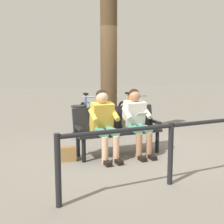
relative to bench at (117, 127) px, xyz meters
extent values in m
plane|color=slate|center=(-0.28, -0.12, -0.51)|extent=(40.00, 40.00, 0.00)
cube|color=black|center=(0.00, 0.08, -0.08)|extent=(1.60, 0.46, 0.05)
cube|color=black|center=(0.00, -0.11, 0.15)|extent=(1.60, 0.15, 0.42)
cube|color=black|center=(-0.76, 0.09, 0.05)|extent=(0.06, 0.40, 0.05)
cube|color=black|center=(0.76, 0.07, 0.05)|extent=(0.06, 0.40, 0.05)
cylinder|color=black|center=(-0.72, 0.26, -0.31)|extent=(0.07, 0.07, 0.40)
cylinder|color=black|center=(0.72, 0.24, -0.31)|extent=(0.07, 0.07, 0.40)
cylinder|color=black|center=(-0.72, -0.08, -0.31)|extent=(0.07, 0.07, 0.40)
cylinder|color=black|center=(0.72, -0.10, -0.31)|extent=(0.07, 0.07, 0.40)
cube|color=white|center=(-0.32, 0.06, 0.20)|extent=(0.38, 0.31, 0.55)
sphere|color=#A87554|center=(-0.32, 0.08, 0.56)|extent=(0.21, 0.21, 0.21)
sphere|color=black|center=(-0.32, 0.05, 0.59)|extent=(0.20, 0.20, 0.20)
cylinder|color=#4C8C7A|center=(-0.42, 0.26, -0.02)|extent=(0.15, 0.40, 0.15)
cylinder|color=#A87554|center=(-0.42, 0.46, -0.28)|extent=(0.11, 0.11, 0.45)
cube|color=black|center=(-0.41, 0.56, -0.47)|extent=(0.09, 0.22, 0.07)
cylinder|color=white|center=(-0.52, 0.19, 0.27)|extent=(0.09, 0.31, 0.23)
cylinder|color=#4C8C7A|center=(-0.22, 0.26, -0.02)|extent=(0.15, 0.40, 0.15)
cylinder|color=#A87554|center=(-0.22, 0.46, -0.28)|extent=(0.11, 0.11, 0.45)
cube|color=black|center=(-0.21, 0.56, -0.47)|extent=(0.09, 0.22, 0.07)
cylinder|color=white|center=(-0.12, 0.18, 0.27)|extent=(0.09, 0.31, 0.23)
cube|color=silver|center=(-0.32, 0.36, 0.26)|extent=(0.20, 0.12, 0.09)
cube|color=gold|center=(0.32, 0.06, 0.20)|extent=(0.38, 0.31, 0.55)
sphere|color=#D8A884|center=(0.32, 0.08, 0.56)|extent=(0.21, 0.21, 0.21)
sphere|color=black|center=(0.32, 0.05, 0.59)|extent=(0.20, 0.20, 0.20)
cylinder|color=#4C8C7A|center=(0.22, 0.26, -0.02)|extent=(0.15, 0.40, 0.15)
cylinder|color=#D8A884|center=(0.22, 0.46, -0.28)|extent=(0.11, 0.11, 0.45)
cube|color=black|center=(0.23, 0.56, -0.47)|extent=(0.09, 0.22, 0.07)
cylinder|color=gold|center=(0.12, 0.18, 0.27)|extent=(0.09, 0.31, 0.23)
cylinder|color=#4C8C7A|center=(0.42, 0.26, -0.02)|extent=(0.15, 0.40, 0.15)
cylinder|color=#D8A884|center=(0.42, 0.46, -0.28)|extent=(0.11, 0.11, 0.45)
cube|color=black|center=(0.43, 0.56, -0.47)|extent=(0.09, 0.22, 0.07)
cylinder|color=gold|center=(0.52, 0.18, 0.27)|extent=(0.09, 0.31, 0.23)
cube|color=olive|center=(0.96, 0.07, -0.39)|extent=(0.33, 0.22, 0.24)
cylinder|color=#4C3823|center=(-0.40, -1.32, 1.22)|extent=(0.38, 0.38, 3.46)
cylinder|color=slate|center=(0.30, -1.38, -0.14)|extent=(0.34, 0.34, 0.73)
cylinder|color=black|center=(0.30, -1.38, 0.24)|extent=(0.36, 0.36, 0.03)
torus|color=black|center=(-1.40, -1.63, -0.18)|extent=(0.06, 0.66, 0.66)
cylinder|color=silver|center=(-1.40, -1.63, -0.18)|extent=(0.05, 0.06, 0.06)
torus|color=black|center=(-1.41, -2.65, -0.18)|extent=(0.06, 0.66, 0.66)
cylinder|color=silver|center=(-1.41, -2.65, -0.18)|extent=(0.05, 0.06, 0.06)
cylinder|color=orange|center=(-1.41, -2.14, 0.20)|extent=(0.04, 0.63, 0.04)
cylinder|color=orange|center=(-1.41, -2.06, 0.00)|extent=(0.04, 0.60, 0.43)
cylinder|color=orange|center=(-1.41, -2.32, 0.12)|extent=(0.04, 0.04, 0.55)
cube|color=black|center=(-1.41, -2.32, 0.40)|extent=(0.09, 0.22, 0.05)
cylinder|color=#B2B2B7|center=(-1.41, -1.73, 0.37)|extent=(0.48, 0.03, 0.03)
torus|color=black|center=(-0.61, -1.76, -0.18)|extent=(0.24, 0.65, 0.66)
cylinder|color=silver|center=(-0.61, -1.76, -0.18)|extent=(0.06, 0.07, 0.06)
torus|color=black|center=(-0.89, -2.74, -0.18)|extent=(0.24, 0.65, 0.66)
cylinder|color=silver|center=(-0.89, -2.74, -0.18)|extent=(0.06, 0.07, 0.06)
cylinder|color=silver|center=(-0.75, -2.25, 0.20)|extent=(0.21, 0.62, 0.04)
cylinder|color=silver|center=(-0.73, -2.17, 0.00)|extent=(0.20, 0.58, 0.43)
cylinder|color=silver|center=(-0.80, -2.42, 0.12)|extent=(0.04, 0.04, 0.55)
cube|color=black|center=(-0.80, -2.42, 0.40)|extent=(0.15, 0.24, 0.05)
cylinder|color=#B2B2B7|center=(-0.64, -1.85, 0.37)|extent=(0.47, 0.16, 0.03)
torus|color=black|center=(-0.21, -1.87, -0.18)|extent=(0.10, 0.66, 0.66)
cylinder|color=silver|center=(-0.21, -1.87, -0.18)|extent=(0.05, 0.06, 0.06)
torus|color=black|center=(-0.27, -2.88, -0.18)|extent=(0.10, 0.66, 0.66)
cylinder|color=silver|center=(-0.27, -2.88, -0.18)|extent=(0.05, 0.06, 0.06)
cylinder|color=#1E519E|center=(-0.24, -2.37, 0.20)|extent=(0.08, 0.63, 0.04)
cylinder|color=#1E519E|center=(-0.24, -2.29, 0.00)|extent=(0.08, 0.60, 0.43)
cylinder|color=#1E519E|center=(-0.25, -2.56, 0.12)|extent=(0.04, 0.04, 0.55)
cube|color=black|center=(-0.25, -2.56, 0.40)|extent=(0.10, 0.23, 0.05)
cylinder|color=#B2B2B7|center=(-0.22, -1.97, 0.37)|extent=(0.48, 0.06, 0.03)
cylinder|color=black|center=(-0.06, 1.60, -0.08)|extent=(0.07, 0.07, 0.85)
cylinder|color=black|center=(1.47, 1.64, -0.08)|extent=(0.07, 0.07, 0.85)
cylinder|color=black|center=(-0.06, 1.60, 0.30)|extent=(3.06, 0.13, 0.06)
camera|label=1|loc=(2.13, 4.64, 1.02)|focal=45.21mm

